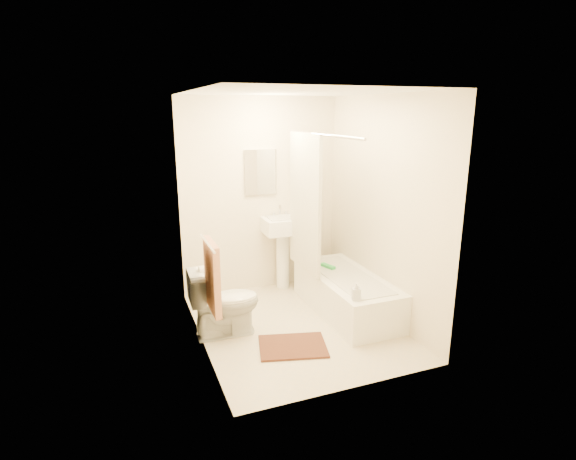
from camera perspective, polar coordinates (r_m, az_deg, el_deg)
name	(u,v)px	position (r m, az deg, el deg)	size (l,w,h in m)	color
floor	(296,326)	(4.92, 1.08, -12.04)	(2.40, 2.40, 0.00)	beige
ceiling	(298,92)	(4.38, 1.24, 17.14)	(2.40, 2.40, 0.00)	white
wall_back	(260,196)	(5.61, -3.52, 4.33)	(2.00, 0.02, 2.40)	beige
wall_left	(197,226)	(4.23, -11.47, 0.53)	(0.02, 2.40, 2.40)	beige
wall_right	(383,209)	(4.96, 11.92, 2.62)	(0.02, 2.40, 2.40)	beige
mirror	(261,172)	(5.54, -3.51, 7.34)	(0.40, 0.03, 0.55)	white
curtain_rod	(321,134)	(4.60, 4.26, 12.02)	(0.03, 0.03, 1.70)	silver
shower_curtain	(305,203)	(5.06, 2.15, 3.41)	(0.04, 0.80, 1.55)	silver
towel_bar	(207,243)	(4.03, -10.22, -1.63)	(0.02, 0.02, 0.60)	silver
towel	(212,276)	(4.14, -9.60, -5.84)	(0.06, 0.45, 0.66)	#CC7266
toilet_paper	(205,271)	(4.51, -10.53, -5.20)	(0.12, 0.12, 0.11)	white
toilet	(224,302)	(4.65, -8.08, -9.10)	(0.40, 0.71, 0.70)	white
sink	(283,250)	(5.73, -0.60, -2.55)	(0.52, 0.42, 1.02)	white
bathtub	(346,293)	(5.21, 7.39, -7.99)	(0.66, 1.52, 0.43)	white
bath_mat	(293,346)	(4.51, 0.60, -14.54)	(0.65, 0.48, 0.02)	#502823
soap_bottle	(356,291)	(4.49, 8.64, -7.71)	(0.08, 0.08, 0.18)	silver
scrub_brush	(328,266)	(5.34, 5.06, -4.64)	(0.06, 0.20, 0.04)	green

